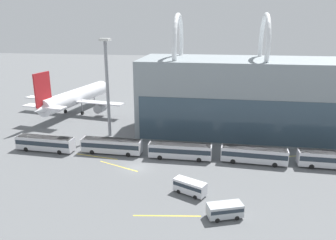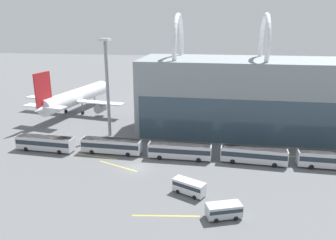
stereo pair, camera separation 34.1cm
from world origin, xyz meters
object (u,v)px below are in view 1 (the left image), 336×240
floodlight_mast (107,81)px  airliner_at_gate_far (258,104)px  shuttle_bus_3 (254,154)px  service_van_foreground (190,186)px  airliner_at_gate_near (74,98)px  shuttle_bus_0 (45,143)px  shuttle_bus_4 (333,159)px  shuttle_bus_2 (180,150)px  service_van_crossing (225,209)px  shuttle_bus_1 (112,145)px

floodlight_mast → airliner_at_gate_far: bearing=26.0°
shuttle_bus_3 → service_van_foreground: size_ratio=2.27×
airliner_at_gate_far → airliner_at_gate_near: bearing=92.5°
shuttle_bus_0 → shuttle_bus_4: bearing=3.4°
shuttle_bus_2 → floodlight_mast: 25.43m
shuttle_bus_3 → shuttle_bus_4: same height
shuttle_bus_3 → service_van_foreground: bearing=-125.2°
airliner_at_gate_far → service_van_foreground: size_ratio=6.58×
shuttle_bus_2 → service_van_crossing: bearing=-65.9°
shuttle_bus_3 → service_van_crossing: (-5.95, -20.48, -0.61)m
shuttle_bus_2 → shuttle_bus_4: same height
shuttle_bus_2 → shuttle_bus_4: bearing=0.3°
shuttle_bus_1 → service_van_crossing: 31.86m
airliner_at_gate_near → shuttle_bus_2: size_ratio=2.84×
shuttle_bus_2 → service_van_foreground: (3.38, -14.38, -0.48)m
shuttle_bus_0 → shuttle_bus_1: bearing=6.4°
shuttle_bus_3 → service_van_foreground: (-11.60, -14.50, -0.48)m
shuttle_bus_0 → floodlight_mast: bearing=51.1°
service_van_foreground → service_van_crossing: 8.23m
shuttle_bus_4 → service_van_crossing: bearing=-134.2°
airliner_at_gate_near → shuttle_bus_0: 31.23m
shuttle_bus_1 → service_van_foreground: size_ratio=2.26×
airliner_at_gate_near → shuttle_bus_2: airliner_at_gate_near is taller
floodlight_mast → service_van_foreground: bearing=-49.1°
service_van_crossing → airliner_at_gate_near: bearing=-67.7°
shuttle_bus_4 → airliner_at_gate_near: bearing=157.2°
shuttle_bus_4 → shuttle_bus_0: bearing=-178.2°
airliner_at_gate_near → service_van_foreground: bearing=-128.7°
service_van_crossing → shuttle_bus_2: bearing=-86.0°
airliner_at_gate_near → shuttle_bus_1: size_ratio=2.84×
airliner_at_gate_near → shuttle_bus_4: airliner_at_gate_near is taller
shuttle_bus_1 → shuttle_bus_2: same height
airliner_at_gate_near → floodlight_mast: bearing=-127.1°
service_van_crossing → shuttle_bus_3: bearing=-126.1°
shuttle_bus_2 → shuttle_bus_3: 14.98m
airliner_at_gate_far → shuttle_bus_1: (-33.66, -29.59, -3.05)m
service_van_foreground → floodlight_mast: bearing=156.8°
airliner_at_gate_far → service_van_foreground: 47.22m
shuttle_bus_0 → service_van_foreground: (33.34, -14.08, -0.48)m
shuttle_bus_3 → shuttle_bus_2: bearing=-176.1°
shuttle_bus_1 → shuttle_bus_2: bearing=-1.1°
service_van_foreground → airliner_at_gate_far: bearing=97.0°
airliner_at_gate_near → shuttle_bus_0: bearing=-158.3°
shuttle_bus_1 → shuttle_bus_4: size_ratio=1.00×
shuttle_bus_0 → shuttle_bus_1: (14.98, 0.85, 0.00)m
shuttle_bus_4 → service_van_foreground: size_ratio=2.26×
shuttle_bus_4 → shuttle_bus_1: bearing=-179.2°
shuttle_bus_1 → service_van_crossing: size_ratio=2.36×
shuttle_bus_1 → service_van_foreground: (18.36, -14.94, -0.48)m
shuttle_bus_4 → service_van_foreground: (-26.58, -14.45, -0.48)m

